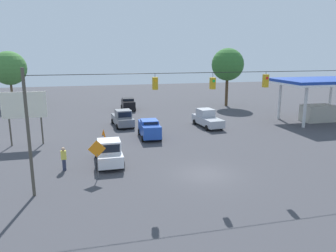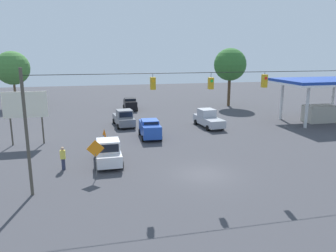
# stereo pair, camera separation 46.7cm
# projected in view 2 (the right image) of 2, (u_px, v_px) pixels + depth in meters

# --- Properties ---
(ground_plane) EXTENTS (140.00, 140.00, 0.00)m
(ground_plane) POSITION_uv_depth(u_px,v_px,m) (204.00, 174.00, 24.60)
(ground_plane) COLOR #3D3D42
(overhead_signal_span) EXTENTS (24.13, 0.38, 8.10)m
(overhead_signal_span) POSITION_uv_depth(u_px,v_px,m) (211.00, 110.00, 22.63)
(overhead_signal_span) COLOR #4C473D
(overhead_signal_span) RESTS_ON ground_plane
(pickup_truck_silver_oncoming_far) EXTENTS (2.53, 5.57, 2.12)m
(pickup_truck_silver_oncoming_far) POSITION_uv_depth(u_px,v_px,m) (208.00, 119.00, 40.07)
(pickup_truck_silver_oncoming_far) COLOR #A8AAB2
(pickup_truck_silver_oncoming_far) RESTS_ON ground_plane
(sedan_black_withflow_deep) EXTENTS (2.16, 4.64, 1.88)m
(sedan_black_withflow_deep) POSITION_uv_depth(u_px,v_px,m) (130.00, 104.00, 51.86)
(sedan_black_withflow_deep) COLOR black
(sedan_black_withflow_deep) RESTS_ON ground_plane
(pickup_truck_white_parked_shoulder) EXTENTS (2.18, 5.08, 2.12)m
(pickup_truck_white_parked_shoulder) POSITION_uv_depth(u_px,v_px,m) (108.00, 152.00, 26.87)
(pickup_truck_white_parked_shoulder) COLOR silver
(pickup_truck_white_parked_shoulder) RESTS_ON ground_plane
(sedan_blue_withflow_mid) EXTENTS (2.20, 4.49, 1.96)m
(sedan_blue_withflow_mid) POSITION_uv_depth(u_px,v_px,m) (150.00, 128.00, 34.89)
(sedan_blue_withflow_mid) COLOR #234CB2
(sedan_blue_withflow_mid) RESTS_ON ground_plane
(pickup_truck_grey_withflow_far) EXTENTS (2.53, 5.28, 2.12)m
(pickup_truck_grey_withflow_far) POSITION_uv_depth(u_px,v_px,m) (124.00, 118.00, 40.44)
(pickup_truck_grey_withflow_far) COLOR slate
(pickup_truck_grey_withflow_far) RESTS_ON ground_plane
(traffic_cone_nearest) EXTENTS (0.36, 0.36, 0.68)m
(traffic_cone_nearest) POSITION_uv_depth(u_px,v_px,m) (111.00, 163.00, 26.07)
(traffic_cone_nearest) COLOR orange
(traffic_cone_nearest) RESTS_ON ground_plane
(traffic_cone_second) EXTENTS (0.36, 0.36, 0.68)m
(traffic_cone_second) POSITION_uv_depth(u_px,v_px,m) (111.00, 155.00, 28.17)
(traffic_cone_second) COLOR orange
(traffic_cone_second) RESTS_ON ground_plane
(traffic_cone_third) EXTENTS (0.36, 0.36, 0.68)m
(traffic_cone_third) POSITION_uv_depth(u_px,v_px,m) (110.00, 148.00, 30.06)
(traffic_cone_third) COLOR orange
(traffic_cone_third) RESTS_ON ground_plane
(traffic_cone_fourth) EXTENTS (0.36, 0.36, 0.68)m
(traffic_cone_fourth) POSITION_uv_depth(u_px,v_px,m) (106.00, 142.00, 32.10)
(traffic_cone_fourth) COLOR orange
(traffic_cone_fourth) RESTS_ON ground_plane
(traffic_cone_fifth) EXTENTS (0.36, 0.36, 0.68)m
(traffic_cone_fifth) POSITION_uv_depth(u_px,v_px,m) (105.00, 136.00, 34.39)
(traffic_cone_fifth) COLOR orange
(traffic_cone_fifth) RESTS_ON ground_plane
(traffic_cone_farthest) EXTENTS (0.36, 0.36, 0.68)m
(traffic_cone_farthest) POSITION_uv_depth(u_px,v_px,m) (104.00, 132.00, 36.32)
(traffic_cone_farthest) COLOR orange
(traffic_cone_farthest) RESTS_ON ground_plane
(gas_station) EXTENTS (11.54, 7.83, 5.58)m
(gas_station) POSITION_uv_depth(u_px,v_px,m) (322.00, 91.00, 42.22)
(gas_station) COLOR navy
(gas_station) RESTS_ON ground_plane
(roadside_billboard) EXTENTS (4.14, 0.16, 5.27)m
(roadside_billboard) POSITION_uv_depth(u_px,v_px,m) (25.00, 107.00, 31.79)
(roadside_billboard) COLOR #4C473D
(roadside_billboard) RESTS_ON ground_plane
(work_zone_sign) EXTENTS (1.27, 0.06, 2.84)m
(work_zone_sign) POSITION_uv_depth(u_px,v_px,m) (96.00, 152.00, 23.57)
(work_zone_sign) COLOR slate
(work_zone_sign) RESTS_ON ground_plane
(pedestrian) EXTENTS (0.40, 0.28, 1.84)m
(pedestrian) POSITION_uv_depth(u_px,v_px,m) (63.00, 158.00, 25.41)
(pedestrian) COLOR #2D334C
(pedestrian) RESTS_ON ground_plane
(tree_horizon_left) EXTENTS (5.35, 5.35, 9.63)m
(tree_horizon_left) POSITION_uv_depth(u_px,v_px,m) (230.00, 65.00, 54.21)
(tree_horizon_left) COLOR #4C3823
(tree_horizon_left) RESTS_ON ground_plane
(tree_horizon_right) EXTENTS (5.45, 5.45, 9.15)m
(tree_horizon_right) POSITION_uv_depth(u_px,v_px,m) (13.00, 68.00, 53.28)
(tree_horizon_right) COLOR brown
(tree_horizon_right) RESTS_ON ground_plane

